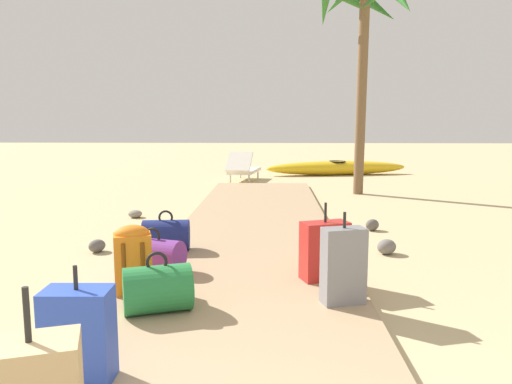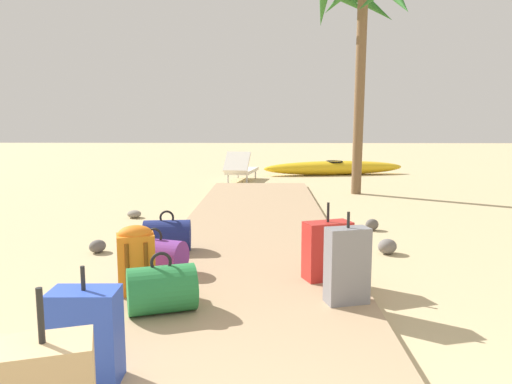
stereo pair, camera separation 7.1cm
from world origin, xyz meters
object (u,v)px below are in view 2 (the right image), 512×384
Objects in this scene: suitcase_blue at (86,336)px; palm_tree_far_right at (362,11)px; suitcase_red at (327,250)px; kayak at (334,168)px; duffel_bag_purple at (155,255)px; duffel_bag_green at (162,289)px; duffel_bag_navy at (167,235)px; backpack_orange at (136,258)px; suitcase_grey at (347,265)px; lounge_chair at (241,169)px.

palm_tree_far_right is at bearing 69.67° from suitcase_blue.
suitcase_red is 0.17× the size of kayak.
duffel_bag_purple is 1.07m from duffel_bag_green.
duffel_bag_green is at bearing -79.82° from duffel_bag_navy.
palm_tree_far_right reaches higher than backpack_orange.
duffel_bag_green is 0.80× the size of suitcase_grey.
suitcase_blue reaches higher than duffel_bag_navy.
duffel_bag_navy is (-0.12, 2.82, -0.09)m from suitcase_blue.
suitcase_blue reaches higher than duffel_bag_purple.
palm_tree_far_right is at bearing 62.57° from duffel_bag_purple.
palm_tree_far_right is at bearing 68.33° from duffel_bag_green.
lounge_chair is at bearing 98.64° from suitcase_red.
duffel_bag_navy is 1.82m from duffel_bag_green.
kayak is at bearing 75.90° from suitcase_blue.
backpack_orange reaches higher than duffel_bag_navy.
duffel_bag_navy is at bearing 100.18° from duffel_bag_green.
backpack_orange is 0.14× the size of kayak.
duffel_bag_navy reaches higher than duffel_bag_purple.
suitcase_grey is at bearing -24.84° from duffel_bag_purple.
duffel_bag_purple is 0.62m from backpack_orange.
duffel_bag_navy is 9.29m from kayak.
kayak is (3.04, 8.77, -0.05)m from duffel_bag_navy.
backpack_orange is 0.36× the size of lounge_chair.
suitcase_grey reaches higher than lounge_chair.
suitcase_blue is 9.97m from lounge_chair.
suitcase_red reaches higher than duffel_bag_navy.
palm_tree_far_right is at bearing -90.63° from kayak.
suitcase_blue is at bearing -142.44° from suitcase_grey.
palm_tree_far_right is (2.99, 4.93, 3.46)m from duffel_bag_navy.
suitcase_grey is at bearing -6.33° from backpack_orange.
lounge_chair reaches higher than backpack_orange.
suitcase_red is 6.90m from palm_tree_far_right.
lounge_chair is at bearing 87.08° from duffel_bag_purple.
lounge_chair is at bearing 87.13° from backpack_orange.
duffel_bag_purple is at bearing -107.44° from kayak.
duffel_bag_purple is at bearing 173.45° from suitcase_red.
suitcase_red reaches higher than duffel_bag_purple.
backpack_orange is (0.02, -1.37, 0.13)m from duffel_bag_navy.
duffel_bag_navy is 0.74× the size of suitcase_grey.
suitcase_blue is 1.15× the size of backpack_orange.
kayak is (2.71, 10.57, -0.06)m from duffel_bag_green.
suitcase_grey reaches higher than duffel_bag_navy.
duffel_bag_purple is at bearing -117.43° from palm_tree_far_right.
suitcase_blue is at bearing -85.76° from backpack_orange.
duffel_bag_purple is at bearing 92.36° from suitcase_blue.
suitcase_red is (1.55, 1.86, 0.00)m from suitcase_blue.
duffel_bag_navy is at bearing -121.26° from palm_tree_far_right.
suitcase_grey is 1.04× the size of suitcase_red.
backpack_orange is at bearing 125.66° from duffel_bag_green.
duffel_bag_green is at bearing -148.11° from suitcase_red.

